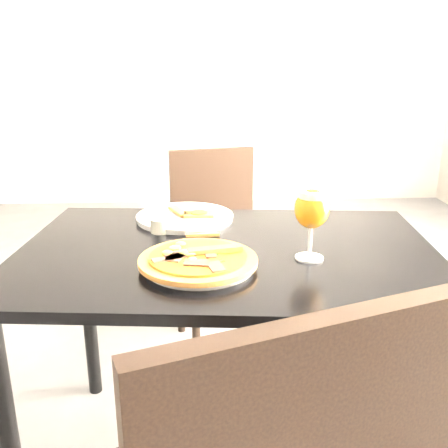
{
  "coord_description": "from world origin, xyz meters",
  "views": [
    {
      "loc": [
        0.18,
        -1.59,
        1.26
      ],
      "look_at": [
        0.25,
        -0.26,
        0.83
      ],
      "focal_mm": 40.0,
      "sensor_mm": 36.0,
      "label": 1
    }
  ],
  "objects": [
    {
      "name": "sauce_cup",
      "position": [
        0.06,
        -0.08,
        0.77
      ],
      "size": [
        0.07,
        0.07,
        0.04
      ],
      "color": "#B6B7A5",
      "rests_on": "dining_table"
    },
    {
      "name": "loose_crust",
      "position": [
        0.19,
        -0.13,
        0.75
      ],
      "size": [
        0.11,
        0.03,
        0.01
      ],
      "primitive_type": "cube",
      "rotation": [
        0.0,
        0.0,
        0.04
      ],
      "color": "#945D23",
      "rests_on": "dining_table"
    },
    {
      "name": "beer_glass",
      "position": [
        0.48,
        -0.33,
        0.89
      ],
      "size": [
        0.09,
        0.09,
        0.2
      ],
      "color": "silver",
      "rests_on": "dining_table"
    },
    {
      "name": "plate_second",
      "position": [
        0.13,
        0.04,
        0.76
      ],
      "size": [
        0.44,
        0.44,
        0.02
      ],
      "primitive_type": "cylinder",
      "rotation": [
        0.0,
        0.0,
        -0.48
      ],
      "color": "silver",
      "rests_on": "dining_table"
    },
    {
      "name": "crust_scraps",
      "position": [
        0.16,
        0.04,
        0.77
      ],
      "size": [
        0.16,
        0.13,
        0.01
      ],
      "rotation": [
        0.0,
        0.0,
        -0.72
      ],
      "color": "#945D23",
      "rests_on": "plate_second"
    },
    {
      "name": "chair_far",
      "position": [
        0.27,
        0.54,
        0.49
      ],
      "size": [
        0.49,
        0.49,
        0.89
      ],
      "rotation": [
        0.0,
        0.0,
        0.23
      ],
      "color": "black",
      "rests_on": "ground"
    },
    {
      "name": "dining_table",
      "position": [
        0.26,
        -0.24,
        0.66
      ],
      "size": [
        1.27,
        0.91,
        0.75
      ],
      "rotation": [
        0.0,
        0.0,
        -0.09
      ],
      "color": "black",
      "rests_on": "ground"
    },
    {
      "name": "plate_main",
      "position": [
        0.18,
        -0.38,
        0.76
      ],
      "size": [
        0.33,
        0.33,
        0.02
      ],
      "primitive_type": "cylinder",
      "rotation": [
        0.0,
        0.0,
        0.2
      ],
      "color": "silver",
      "rests_on": "dining_table"
    },
    {
      "name": "ground",
      "position": [
        0.0,
        0.0,
        0.0
      ],
      "size": [
        6.0,
        6.0,
        0.0
      ],
      "primitive_type": "plane",
      "color": "#59595C",
      "rests_on": "ground"
    },
    {
      "name": "pizza",
      "position": [
        0.18,
        -0.38,
        0.78
      ],
      "size": [
        0.31,
        0.31,
        0.03
      ],
      "rotation": [
        0.0,
        0.0,
        -0.12
      ],
      "color": "#945D23",
      "rests_on": "plate_main"
    }
  ]
}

